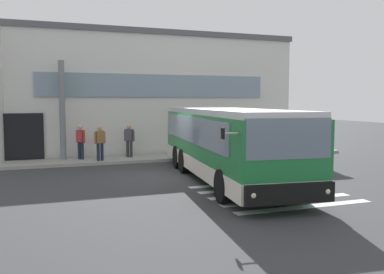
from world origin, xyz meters
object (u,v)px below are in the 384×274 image
(bus_main_foreground, at_px, (226,145))
(passenger_at_curb_edge, at_px, (129,139))
(entry_support_column, at_px, (62,110))
(passenger_by_doorway, at_px, (100,140))
(passenger_near_column, at_px, (81,140))

(bus_main_foreground, distance_m, passenger_at_curb_edge, 7.10)
(entry_support_column, distance_m, passenger_by_doorway, 2.40)
(entry_support_column, bearing_deg, bus_main_foreground, -52.03)
(entry_support_column, height_order, bus_main_foreground, entry_support_column)
(entry_support_column, height_order, passenger_by_doorway, entry_support_column)
(passenger_at_curb_edge, bearing_deg, bus_main_foreground, -71.24)
(passenger_near_column, relative_size, passenger_at_curb_edge, 1.00)
(passenger_by_doorway, bearing_deg, entry_support_column, 146.38)
(passenger_at_curb_edge, bearing_deg, passenger_near_column, 179.29)
(passenger_near_column, bearing_deg, bus_main_foreground, -55.27)
(bus_main_foreground, xyz_separation_m, passenger_by_doorway, (-3.87, 5.95, -0.22))
(passenger_at_curb_edge, bearing_deg, entry_support_column, 174.64)
(entry_support_column, relative_size, bus_main_foreground, 0.44)
(entry_support_column, relative_size, passenger_at_curb_edge, 2.85)
(passenger_by_doorway, relative_size, passenger_at_curb_edge, 1.00)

